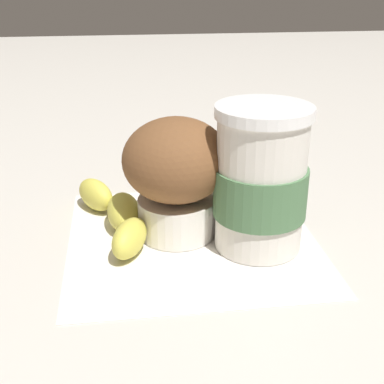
{
  "coord_description": "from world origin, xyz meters",
  "views": [
    {
      "loc": [
        0.06,
        0.46,
        0.26
      ],
      "look_at": [
        0.0,
        0.0,
        0.05
      ],
      "focal_mm": 50.0,
      "sensor_mm": 36.0,
      "label": 1
    }
  ],
  "objects": [
    {
      "name": "banana",
      "position": [
        0.07,
        -0.03,
        0.02
      ],
      "size": [
        0.08,
        0.16,
        0.03
      ],
      "color": "#D6CC4C",
      "rests_on": "paper_napkin"
    },
    {
      "name": "paper_napkin",
      "position": [
        0.0,
        0.0,
        0.0
      ],
      "size": [
        0.24,
        0.24,
        0.0
      ],
      "primitive_type": "cube",
      "rotation": [
        0.0,
        0.0,
        0.01
      ],
      "color": "white",
      "rests_on": "ground_plane"
    },
    {
      "name": "muffin",
      "position": [
        0.01,
        -0.01,
        0.07
      ],
      "size": [
        0.1,
        0.1,
        0.12
      ],
      "color": "white",
      "rests_on": "paper_napkin"
    },
    {
      "name": "ground_plane",
      "position": [
        0.0,
        0.0,
        0.0
      ],
      "size": [
        3.0,
        3.0,
        0.0
      ],
      "primitive_type": "plane",
      "color": "beige"
    },
    {
      "name": "coffee_cup",
      "position": [
        -0.06,
        0.02,
        0.07
      ],
      "size": [
        0.09,
        0.09,
        0.14
      ],
      "color": "silver",
      "rests_on": "paper_napkin"
    }
  ]
}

